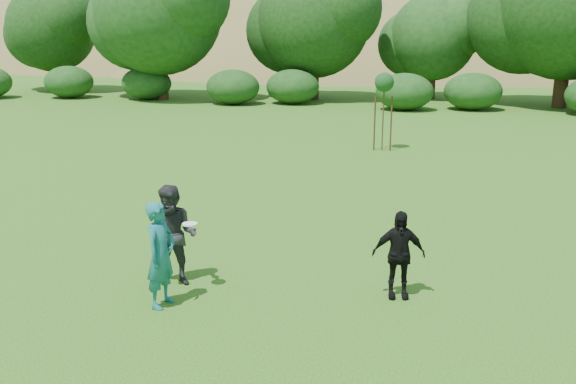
# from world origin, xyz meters

# --- Properties ---
(ground) EXTENTS (120.00, 120.00, 0.00)m
(ground) POSITION_xyz_m (0.00, 0.00, 0.00)
(ground) COLOR #19470C
(ground) RESTS_ON ground
(player_teal) EXTENTS (0.53, 0.72, 1.81)m
(player_teal) POSITION_xyz_m (-1.37, -0.64, 0.90)
(player_teal) COLOR #166165
(player_teal) RESTS_ON ground
(player_grey) EXTENTS (0.95, 0.77, 1.84)m
(player_grey) POSITION_xyz_m (-1.51, 0.26, 0.92)
(player_grey) COLOR #262629
(player_grey) RESTS_ON ground
(player_black) EXTENTS (0.96, 0.54, 1.55)m
(player_black) POSITION_xyz_m (2.46, 0.54, 0.77)
(player_black) COLOR black
(player_black) RESTS_ON ground
(frisbee) EXTENTS (0.27, 0.27, 0.03)m
(frisbee) POSITION_xyz_m (-1.09, 0.01, 1.25)
(frisbee) COLOR white
(frisbee) RESTS_ON ground
(sapling) EXTENTS (0.70, 0.70, 2.85)m
(sapling) POSITION_xyz_m (1.27, 13.66, 2.42)
(sapling) COLOR #3E2D18
(sapling) RESTS_ON ground
(hillside) EXTENTS (150.00, 72.00, 52.00)m
(hillside) POSITION_xyz_m (-0.56, 68.45, -11.97)
(hillside) COLOR olive
(hillside) RESTS_ON ground
(tree_row) EXTENTS (53.92, 10.38, 9.62)m
(tree_row) POSITION_xyz_m (3.23, 28.68, 4.87)
(tree_row) COLOR #3A2616
(tree_row) RESTS_ON ground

